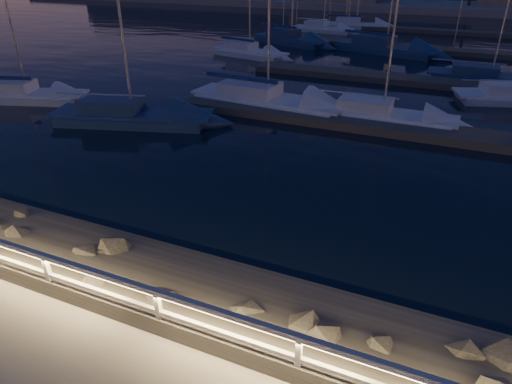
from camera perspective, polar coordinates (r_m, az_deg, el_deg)
ground at (r=9.37m, az=-0.99°, el=-20.31°), size 400.00×400.00×0.00m
harbor_water at (r=37.84m, az=19.94°, el=13.84°), size 400.00×440.00×0.60m
guard_rail at (r=8.83m, az=-1.46°, el=-16.80°), size 44.11×0.12×1.06m
riprap at (r=10.20m, az=4.49°, el=-16.79°), size 37.43×2.71×1.19m
floating_docks at (r=38.98m, az=20.28°, el=15.00°), size 22.00×36.00×0.40m
far_shore at (r=80.06m, az=23.45°, el=20.65°), size 160.00×14.00×5.20m
sailboat_a at (r=30.18m, az=-26.98°, el=10.91°), size 6.99×3.93×11.56m
sailboat_b at (r=24.12m, az=-15.67°, el=9.36°), size 8.24×4.54×13.55m
sailboat_c at (r=25.93m, az=1.01°, el=11.62°), size 9.01×3.35×14.98m
sailboat_e at (r=39.85m, az=-0.99°, el=17.18°), size 6.97×3.38×11.50m
sailboat_f at (r=24.24m, az=15.11°, el=9.45°), size 7.22×2.26×12.23m
sailboat_g at (r=42.99m, az=15.66°, el=17.05°), size 9.53×5.14×15.59m
sailboat_i at (r=45.99m, az=4.24°, el=18.57°), size 8.26×4.87×13.70m
sailboat_l at (r=34.92m, az=26.95°, el=12.81°), size 8.01×2.51×13.48m
sailboat_m at (r=53.84m, az=8.25°, el=19.61°), size 6.83×2.67×11.41m
sailboat_n at (r=57.47m, az=12.23°, el=19.80°), size 7.81×3.49×12.88m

